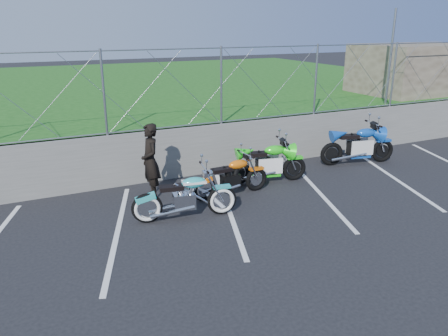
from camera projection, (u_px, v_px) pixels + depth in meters
name	position (u px, v px, depth m)	size (l,w,h in m)	color
ground	(251.00, 227.00, 8.61)	(90.00, 90.00, 0.00)	black
retaining_wall	(187.00, 151.00, 11.41)	(30.00, 0.22, 1.30)	#61625D
grass_field	(109.00, 97.00, 19.99)	(30.00, 20.00, 1.30)	#194E15
stone_building	(421.00, 68.00, 16.92)	(5.00, 3.00, 1.80)	brown
chain_link_fence	(185.00, 88.00, 10.89)	(28.00, 0.03, 2.00)	gray
sign_pole	(390.00, 58.00, 14.02)	(0.08, 0.08, 3.00)	gray
parking_lines	(276.00, 200.00, 9.96)	(18.29, 4.31, 0.01)	silver
cruiser_turquoise	(186.00, 198.00, 8.90)	(2.17, 0.68, 1.09)	black
naked_orange	(232.00, 179.00, 10.10)	(1.96, 0.66, 0.97)	black
sportbike_green	(268.00, 165.00, 10.93)	(2.09, 0.74, 1.09)	black
sportbike_blue	(359.00, 147.00, 12.42)	(2.22, 0.81, 1.17)	black
person_standing	(150.00, 161.00, 9.87)	(0.63, 0.41, 1.73)	black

